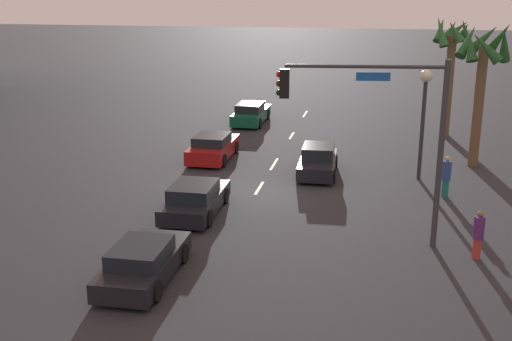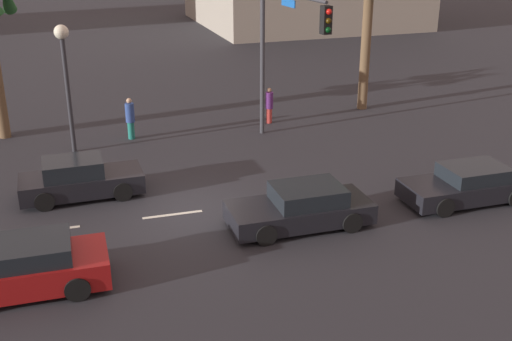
{
  "view_description": "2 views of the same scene",
  "coord_description": "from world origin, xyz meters",
  "px_view_note": "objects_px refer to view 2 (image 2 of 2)",
  "views": [
    {
      "loc": [
        25.5,
        5.01,
        8.71
      ],
      "look_at": [
        1.62,
        0.33,
        1.55
      ],
      "focal_mm": 44.41,
      "sensor_mm": 36.0,
      "label": 1
    },
    {
      "loc": [
        -3.52,
        -18.12,
        8.73
      ],
      "look_at": [
        1.89,
        -0.24,
        1.3
      ],
      "focal_mm": 44.18,
      "sensor_mm": 36.0,
      "label": 2
    }
  ],
  "objects_px": {
    "streetlamp": "(65,62)",
    "pedestrian_0": "(130,118)",
    "pedestrian_1": "(269,105)",
    "car_3": "(468,185)",
    "traffic_signal": "(282,40)",
    "car_4": "(301,208)",
    "palm_tree_1": "(369,2)",
    "car_0": "(80,179)",
    "car_1": "(21,268)"
  },
  "relations": [
    {
      "from": "streetlamp",
      "to": "pedestrian_0",
      "type": "bearing_deg",
      "value": 21.88
    },
    {
      "from": "pedestrian_0",
      "to": "pedestrian_1",
      "type": "xyz_separation_m",
      "value": [
        6.37,
        0.46,
        -0.07
      ]
    },
    {
      "from": "streetlamp",
      "to": "pedestrian_0",
      "type": "distance_m",
      "value": 3.75
    },
    {
      "from": "car_3",
      "to": "pedestrian_0",
      "type": "distance_m",
      "value": 13.98
    },
    {
      "from": "traffic_signal",
      "to": "streetlamp",
      "type": "xyz_separation_m",
      "value": [
        -8.24,
        1.74,
        -0.73
      ]
    },
    {
      "from": "pedestrian_0",
      "to": "car_4",
      "type": "bearing_deg",
      "value": -67.7
    },
    {
      "from": "palm_tree_1",
      "to": "streetlamp",
      "type": "bearing_deg",
      "value": -170.46
    },
    {
      "from": "car_0",
      "to": "palm_tree_1",
      "type": "distance_m",
      "value": 16.2
    },
    {
      "from": "car_0",
      "to": "palm_tree_1",
      "type": "xyz_separation_m",
      "value": [
        13.86,
        7.05,
        4.57
      ]
    },
    {
      "from": "car_1",
      "to": "traffic_signal",
      "type": "height_order",
      "value": "traffic_signal"
    },
    {
      "from": "car_4",
      "to": "pedestrian_0",
      "type": "xyz_separation_m",
      "value": [
        -4.05,
        9.88,
        0.34
      ]
    },
    {
      "from": "car_3",
      "to": "streetlamp",
      "type": "xyz_separation_m",
      "value": [
        -12.4,
        8.8,
        3.07
      ]
    },
    {
      "from": "traffic_signal",
      "to": "palm_tree_1",
      "type": "xyz_separation_m",
      "value": [
        5.69,
        4.08,
        0.81
      ]
    },
    {
      "from": "car_1",
      "to": "car_3",
      "type": "bearing_deg",
      "value": 6.13
    },
    {
      "from": "car_4",
      "to": "pedestrian_1",
      "type": "height_order",
      "value": "pedestrian_1"
    },
    {
      "from": "car_3",
      "to": "traffic_signal",
      "type": "height_order",
      "value": "traffic_signal"
    },
    {
      "from": "car_0",
      "to": "car_3",
      "type": "xyz_separation_m",
      "value": [
        12.32,
        -4.09,
        -0.05
      ]
    },
    {
      "from": "car_0",
      "to": "traffic_signal",
      "type": "xyz_separation_m",
      "value": [
        8.17,
        2.97,
        3.76
      ]
    },
    {
      "from": "car_0",
      "to": "palm_tree_1",
      "type": "relative_size",
      "value": 0.56
    },
    {
      "from": "streetlamp",
      "to": "pedestrian_1",
      "type": "relative_size",
      "value": 3.07
    },
    {
      "from": "pedestrian_0",
      "to": "palm_tree_1",
      "type": "distance_m",
      "value": 12.36
    },
    {
      "from": "car_0",
      "to": "streetlamp",
      "type": "distance_m",
      "value": 5.6
    },
    {
      "from": "car_4",
      "to": "palm_tree_1",
      "type": "height_order",
      "value": "palm_tree_1"
    },
    {
      "from": "car_1",
      "to": "pedestrian_1",
      "type": "bearing_deg",
      "value": 48.63
    },
    {
      "from": "car_3",
      "to": "pedestrian_1",
      "type": "distance_m",
      "value": 10.86
    },
    {
      "from": "car_3",
      "to": "car_4",
      "type": "height_order",
      "value": "car_4"
    },
    {
      "from": "car_0",
      "to": "streetlamp",
      "type": "bearing_deg",
      "value": 90.92
    },
    {
      "from": "car_4",
      "to": "pedestrian_1",
      "type": "relative_size",
      "value": 2.64
    },
    {
      "from": "car_1",
      "to": "streetlamp",
      "type": "bearing_deg",
      "value": 81.4
    },
    {
      "from": "car_4",
      "to": "traffic_signal",
      "type": "height_order",
      "value": "traffic_signal"
    },
    {
      "from": "car_0",
      "to": "streetlamp",
      "type": "height_order",
      "value": "streetlamp"
    },
    {
      "from": "car_0",
      "to": "car_4",
      "type": "bearing_deg",
      "value": -33.36
    },
    {
      "from": "car_3",
      "to": "car_4",
      "type": "xyz_separation_m",
      "value": [
        -5.94,
        -0.11,
        0.02
      ]
    },
    {
      "from": "streetlamp",
      "to": "pedestrian_1",
      "type": "xyz_separation_m",
      "value": [
        8.77,
        1.43,
        -2.78
      ]
    },
    {
      "from": "car_3",
      "to": "traffic_signal",
      "type": "xyz_separation_m",
      "value": [
        -4.16,
        7.06,
        3.8
      ]
    },
    {
      "from": "car_4",
      "to": "streetlamp",
      "type": "distance_m",
      "value": 11.42
    },
    {
      "from": "car_1",
      "to": "car_3",
      "type": "xyz_separation_m",
      "value": [
        13.95,
        1.5,
        -0.05
      ]
    },
    {
      "from": "traffic_signal",
      "to": "car_3",
      "type": "bearing_deg",
      "value": -59.52
    },
    {
      "from": "car_4",
      "to": "streetlamp",
      "type": "bearing_deg",
      "value": 125.93
    },
    {
      "from": "car_0",
      "to": "car_1",
      "type": "bearing_deg",
      "value": -106.28
    },
    {
      "from": "pedestrian_0",
      "to": "streetlamp",
      "type": "bearing_deg",
      "value": -158.12
    },
    {
      "from": "car_4",
      "to": "pedestrian_0",
      "type": "height_order",
      "value": "pedestrian_0"
    },
    {
      "from": "pedestrian_1",
      "to": "palm_tree_1",
      "type": "bearing_deg",
      "value": 10.04
    },
    {
      "from": "traffic_signal",
      "to": "streetlamp",
      "type": "relative_size",
      "value": 1.26
    },
    {
      "from": "pedestrian_1",
      "to": "traffic_signal",
      "type": "bearing_deg",
      "value": -99.5
    },
    {
      "from": "car_3",
      "to": "traffic_signal",
      "type": "bearing_deg",
      "value": 120.48
    },
    {
      "from": "streetlamp",
      "to": "car_1",
      "type": "bearing_deg",
      "value": -98.6
    },
    {
      "from": "streetlamp",
      "to": "palm_tree_1",
      "type": "height_order",
      "value": "palm_tree_1"
    },
    {
      "from": "car_4",
      "to": "palm_tree_1",
      "type": "bearing_deg",
      "value": 56.4
    },
    {
      "from": "car_1",
      "to": "streetlamp",
      "type": "distance_m",
      "value": 10.85
    }
  ]
}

